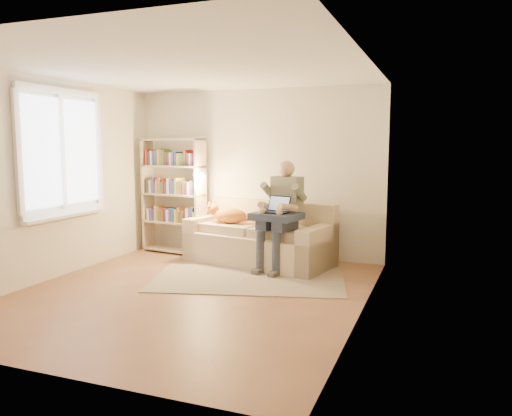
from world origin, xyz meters
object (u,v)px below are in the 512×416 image
at_px(sofa, 260,241).
at_px(cat, 226,215).
at_px(bookshelf, 173,190).
at_px(laptop, 278,208).
at_px(person, 282,209).

distance_m(sofa, cat, 0.65).
bearing_deg(cat, bookshelf, -178.14).
relative_size(cat, laptop, 2.07).
relative_size(sofa, person, 1.49).
distance_m(cat, bookshelf, 1.07).
relative_size(person, cat, 1.93).
xyz_separation_m(cat, laptop, (0.94, -0.36, 0.18)).
distance_m(person, bookshelf, 2.00).
bearing_deg(bookshelf, laptop, -7.44).
height_order(person, cat, person).
distance_m(laptop, bookshelf, 2.02).
distance_m(person, laptop, 0.14).
relative_size(sofa, bookshelf, 1.23).
height_order(laptop, bookshelf, bookshelf).
xyz_separation_m(laptop, bookshelf, (-1.94, 0.54, 0.15)).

